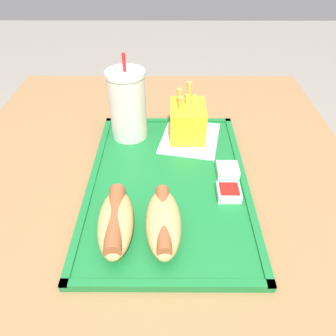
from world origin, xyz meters
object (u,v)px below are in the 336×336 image
(hot_dog_near, at_px, (163,222))
(sauce_cup_ketchup, at_px, (229,192))
(hot_dog_far, at_px, (116,222))
(soda_cup, at_px, (128,105))
(fries_carton, at_px, (187,121))
(sauce_cup_mayo, at_px, (228,170))

(hot_dog_near, xyz_separation_m, sauce_cup_ketchup, (0.08, -0.11, -0.01))
(hot_dog_far, bearing_deg, soda_cup, 1.10)
(hot_dog_far, height_order, fries_carton, fries_carton)
(soda_cup, xyz_separation_m, hot_dog_near, (-0.27, -0.08, -0.05))
(soda_cup, bearing_deg, hot_dog_near, -164.19)
(sauce_cup_mayo, bearing_deg, hot_dog_near, 140.10)
(hot_dog_near, bearing_deg, fries_carton, -9.88)
(soda_cup, distance_m, sauce_cup_ketchup, 0.28)
(soda_cup, bearing_deg, sauce_cup_ketchup, -135.43)
(hot_dog_far, relative_size, hot_dog_near, 1.01)
(hot_dog_far, height_order, sauce_cup_mayo, hot_dog_far)
(soda_cup, bearing_deg, hot_dog_far, -178.90)
(fries_carton, bearing_deg, soda_cup, 88.41)
(soda_cup, bearing_deg, sauce_cup_mayo, -123.93)
(hot_dog_near, distance_m, sauce_cup_mayo, 0.18)
(soda_cup, xyz_separation_m, fries_carton, (-0.00, -0.12, -0.03))
(sauce_cup_mayo, bearing_deg, sauce_cup_ketchup, 173.98)
(sauce_cup_ketchup, bearing_deg, hot_dog_near, 125.89)
(fries_carton, xyz_separation_m, sauce_cup_mayo, (-0.13, -0.07, -0.03))
(soda_cup, height_order, hot_dog_far, soda_cup)
(fries_carton, relative_size, sauce_cup_ketchup, 3.07)
(hot_dog_far, bearing_deg, hot_dog_near, -90.00)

